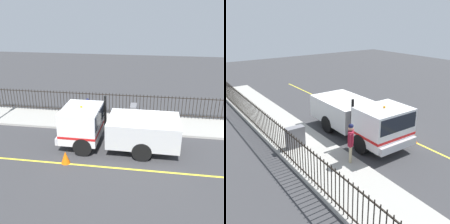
% 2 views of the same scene
% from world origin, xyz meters
% --- Properties ---
extents(ground_plane, '(56.52, 56.52, 0.00)m').
position_xyz_m(ground_plane, '(0.00, 0.00, 0.00)').
color(ground_plane, '#38383A').
rests_on(ground_plane, ground).
extents(sidewalk_slab, '(2.71, 25.69, 0.13)m').
position_xyz_m(sidewalk_slab, '(2.88, 0.00, 0.06)').
color(sidewalk_slab, '#A3A099').
rests_on(sidewalk_slab, ground).
extents(lane_marking, '(0.12, 23.12, 0.01)m').
position_xyz_m(lane_marking, '(-2.08, 0.00, 0.00)').
color(lane_marking, yellow).
rests_on(lane_marking, ground).
extents(work_truck, '(2.45, 6.13, 2.47)m').
position_xyz_m(work_truck, '(-0.15, 1.71, 1.22)').
color(work_truck, white).
rests_on(work_truck, ground).
extents(worker_standing, '(0.50, 0.53, 1.79)m').
position_xyz_m(worker_standing, '(1.94, 3.46, 1.22)').
color(worker_standing, maroon).
rests_on(worker_standing, sidewalk_slab).
extents(iron_fence, '(0.04, 21.87, 1.47)m').
position_xyz_m(iron_fence, '(4.10, 0.00, 0.87)').
color(iron_fence, black).
rests_on(iron_fence, sidewalk_slab).
extents(utility_cabinet, '(0.89, 0.39, 1.02)m').
position_xyz_m(utility_cabinet, '(3.27, 0.82, 0.64)').
color(utility_cabinet, slate).
rests_on(utility_cabinet, sidewalk_slab).
extents(traffic_cone, '(0.43, 0.43, 0.61)m').
position_xyz_m(traffic_cone, '(-2.01, 3.63, 0.31)').
color(traffic_cone, orange).
rests_on(traffic_cone, ground).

